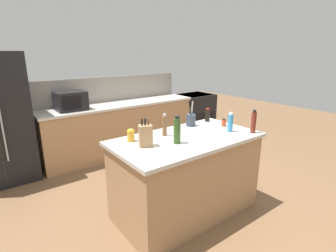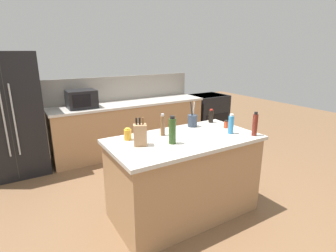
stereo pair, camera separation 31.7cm
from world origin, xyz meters
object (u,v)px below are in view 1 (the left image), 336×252
range_oven (195,114)px  microwave (71,101)px  spice_jar_paprika (224,123)px  dish_soap_bottle (230,123)px  olive_oil_bottle (177,130)px  soy_sauce_bottle (207,115)px  utensil_crock (191,120)px  knife_block (146,136)px  pepper_grinder (165,125)px  vinegar_bottle (254,122)px  honey_jar (131,136)px

range_oven → microwave: (-2.74, 0.00, 0.62)m
spice_jar_paprika → dish_soap_bottle: bearing=-120.5°
olive_oil_bottle → dish_soap_bottle: bearing=-4.8°
soy_sauce_bottle → range_oven: bearing=51.0°
utensil_crock → spice_jar_paprika: (0.32, -0.27, -0.04)m
range_oven → olive_oil_bottle: 3.35m
microwave → olive_oil_bottle: size_ratio=1.57×
knife_block → microwave: bearing=113.1°
dish_soap_bottle → olive_oil_bottle: 0.76m
utensil_crock → pepper_grinder: (-0.50, -0.12, 0.04)m
utensil_crock → vinegar_bottle: (0.38, -0.66, 0.05)m
range_oven → utensil_crock: size_ratio=2.87×
microwave → pepper_grinder: size_ratio=1.85×
spice_jar_paprika → olive_oil_bottle: bearing=-171.3°
utensil_crock → dish_soap_bottle: 0.51m
microwave → vinegar_bottle: 2.85m
range_oven → knife_block: bearing=-141.2°
vinegar_bottle → utensil_crock: bearing=119.9°
knife_block → vinegar_bottle: bearing=4.6°
microwave → soy_sauce_bottle: (1.25, -1.85, -0.06)m
olive_oil_bottle → utensil_crock: bearing=36.0°
knife_block → dish_soap_bottle: knife_block is taller
dish_soap_bottle → pepper_grinder: pepper_grinder is taller
microwave → utensil_crock: size_ratio=1.45×
spice_jar_paprika → pepper_grinder: pepper_grinder is taller
range_oven → utensil_crock: bearing=-134.2°
soy_sauce_bottle → spice_jar_paprika: bearing=-91.2°
soy_sauce_bottle → dish_soap_bottle: bearing=-103.9°
knife_block → honey_jar: bearing=122.1°
dish_soap_bottle → soy_sauce_bottle: size_ratio=1.28×
utensil_crock → vinegar_bottle: bearing=-60.1°
dish_soap_bottle → spice_jar_paprika: (0.12, 0.20, -0.06)m
utensil_crock → soy_sauce_bottle: bearing=5.1°
range_oven → dish_soap_bottle: (-1.62, -2.34, 0.58)m
utensil_crock → microwave: bearing=116.0°
honey_jar → olive_oil_bottle: (0.35, -0.35, 0.08)m
spice_jar_paprika → soy_sauce_bottle: size_ratio=0.53×
utensil_crock → dish_soap_bottle: utensil_crock is taller
spice_jar_paprika → pepper_grinder: 0.84m
range_oven → microwave: size_ratio=1.98×
olive_oil_bottle → vinegar_bottle: olive_oil_bottle is taller
utensil_crock → pepper_grinder: bearing=-167.1°
microwave → spice_jar_paprika: size_ratio=4.80×
olive_oil_bottle → soy_sauce_bottle: 0.99m
soy_sauce_bottle → pepper_grinder: bearing=-170.1°
utensil_crock → olive_oil_bottle: size_ratio=1.08×
microwave → knife_block: bearing=-88.6°
utensil_crock → spice_jar_paprika: 0.42m
dish_soap_bottle → olive_oil_bottle: (-0.76, 0.06, 0.03)m
microwave → dish_soap_bottle: size_ratio=2.00×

